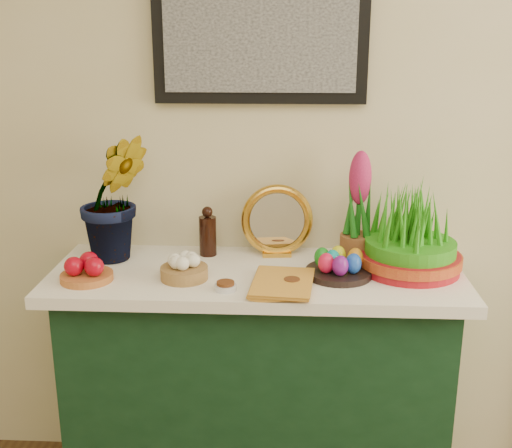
{
  "coord_description": "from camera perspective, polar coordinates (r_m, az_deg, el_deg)",
  "views": [
    {
      "loc": [
        -0.2,
        -0.05,
        1.67
      ],
      "look_at": [
        -0.31,
        1.95,
        1.07
      ],
      "focal_mm": 45.0,
      "sensor_mm": 36.0,
      "label": 1
    }
  ],
  "objects": [
    {
      "name": "garlic_basket",
      "position": [
        2.12,
        -6.41,
        -3.95
      ],
      "size": [
        0.2,
        0.2,
        0.09
      ],
      "color": "#9F7740",
      "rests_on": "tablecloth"
    },
    {
      "name": "spice_dish_left",
      "position": [
        2.03,
        -2.73,
        -5.55
      ],
      "size": [
        0.07,
        0.07,
        0.03
      ],
      "color": "silver",
      "rests_on": "tablecloth"
    },
    {
      "name": "tablecloth",
      "position": [
        2.21,
        0.07,
        -4.61
      ],
      "size": [
        1.4,
        0.55,
        0.04
      ],
      "primitive_type": "cube",
      "color": "white",
      "rests_on": "sideboard"
    },
    {
      "name": "apple_bowl",
      "position": [
        2.17,
        -14.85,
        -3.97
      ],
      "size": [
        0.23,
        0.23,
        0.09
      ],
      "color": "#AE5F2B",
      "rests_on": "tablecloth"
    },
    {
      "name": "hyacinth_pink",
      "position": [
        2.25,
        9.1,
        0.96
      ],
      "size": [
        0.12,
        0.12,
        0.4
      ],
      "color": "brown",
      "rests_on": "tablecloth"
    },
    {
      "name": "wheatgrass_sabzeh",
      "position": [
        2.22,
        13.62,
        -0.96
      ],
      "size": [
        0.35,
        0.35,
        0.29
      ],
      "color": "maroon",
      "rests_on": "tablecloth"
    },
    {
      "name": "sideboard",
      "position": [
        2.4,
        0.06,
        -14.54
      ],
      "size": [
        1.3,
        0.45,
        0.85
      ],
      "primitive_type": "cube",
      "color": "#13351D",
      "rests_on": "ground"
    },
    {
      "name": "hyacinth_green",
      "position": [
        2.28,
        -12.55,
        4.07
      ],
      "size": [
        0.37,
        0.35,
        0.6
      ],
      "primitive_type": "imported",
      "rotation": [
        0.0,
        0.0,
        0.42
      ],
      "color": "#186816",
      "rests_on": "tablecloth"
    },
    {
      "name": "book",
      "position": [
        2.06,
        -0.34,
        -5.09
      ],
      "size": [
        0.2,
        0.27,
        0.03
      ],
      "primitive_type": "imported",
      "rotation": [
        0.0,
        0.0,
        -0.09
      ],
      "color": "gold",
      "rests_on": "tablecloth"
    },
    {
      "name": "vinegar_cruet",
      "position": [
        2.33,
        -4.31,
        -0.86
      ],
      "size": [
        0.06,
        0.06,
        0.18
      ],
      "color": "black",
      "rests_on": "tablecloth"
    },
    {
      "name": "mirror",
      "position": [
        2.31,
        1.88,
        0.24
      ],
      "size": [
        0.26,
        0.09,
        0.26
      ],
      "color": "gold",
      "rests_on": "tablecloth"
    },
    {
      "name": "spice_dish_right",
      "position": [
        2.06,
        3.21,
        -5.26
      ],
      "size": [
        0.06,
        0.06,
        0.03
      ],
      "color": "silver",
      "rests_on": "tablecloth"
    },
    {
      "name": "egg_plate",
      "position": [
        2.15,
        7.33,
        -3.71
      ],
      "size": [
        0.23,
        0.23,
        0.09
      ],
      "color": "black",
      "rests_on": "tablecloth"
    }
  ]
}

